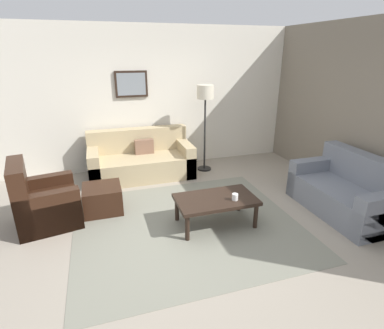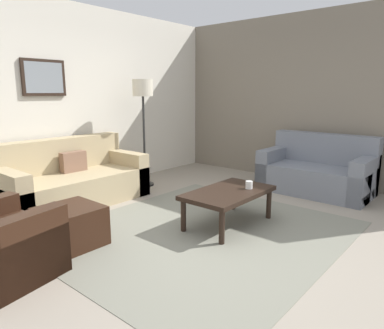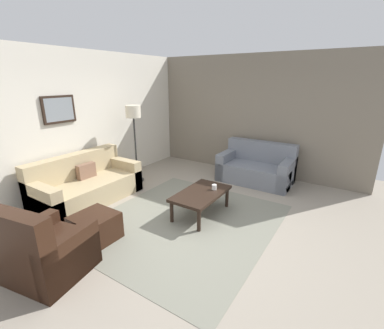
% 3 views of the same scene
% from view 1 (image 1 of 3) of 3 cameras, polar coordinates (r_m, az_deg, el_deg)
% --- Properties ---
extents(ground_plane, '(8.00, 8.00, 0.00)m').
position_cam_1_polar(ground_plane, '(4.37, -0.93, -11.29)').
color(ground_plane, gray).
extents(rear_partition, '(6.00, 0.12, 2.80)m').
position_cam_1_polar(rear_partition, '(6.32, -7.91, 12.10)').
color(rear_partition, silver).
rests_on(rear_partition, ground_plane).
extents(stone_feature_panel, '(0.12, 5.20, 2.80)m').
position_cam_1_polar(stone_feature_panel, '(5.47, 31.04, 8.10)').
color(stone_feature_panel, slate).
rests_on(stone_feature_panel, ground_plane).
extents(area_rug, '(3.07, 2.72, 0.01)m').
position_cam_1_polar(area_rug, '(4.37, -0.93, -11.24)').
color(area_rug, gray).
rests_on(area_rug, ground_plane).
extents(couch_main, '(1.94, 0.94, 0.88)m').
position_cam_1_polar(couch_main, '(6.04, -9.62, 0.78)').
color(couch_main, tan).
rests_on(couch_main, ground_plane).
extents(couch_loveseat, '(0.89, 1.59, 0.88)m').
position_cam_1_polar(couch_loveseat, '(5.17, 27.41, -4.81)').
color(couch_loveseat, slate).
rests_on(couch_loveseat, ground_plane).
extents(armchair_leather, '(0.93, 0.93, 0.95)m').
position_cam_1_polar(armchair_leather, '(4.74, -26.40, -6.75)').
color(armchair_leather, black).
rests_on(armchair_leather, ground_plane).
extents(ottoman, '(0.56, 0.56, 0.40)m').
position_cam_1_polar(ottoman, '(4.84, -16.43, -6.16)').
color(ottoman, black).
rests_on(ottoman, ground_plane).
extents(coffee_table, '(1.10, 0.64, 0.41)m').
position_cam_1_polar(coffee_table, '(4.24, 4.49, -6.89)').
color(coffee_table, black).
rests_on(coffee_table, ground_plane).
extents(cup, '(0.08, 0.08, 0.09)m').
position_cam_1_polar(cup, '(4.17, 8.08, -6.05)').
color(cup, white).
rests_on(cup, coffee_table).
extents(lamp_standing, '(0.32, 0.32, 1.71)m').
position_cam_1_polar(lamp_standing, '(5.95, 2.50, 11.84)').
color(lamp_standing, black).
rests_on(lamp_standing, ground_plane).
extents(framed_artwork, '(0.62, 0.04, 0.50)m').
position_cam_1_polar(framed_artwork, '(6.14, -11.33, 14.59)').
color(framed_artwork, black).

